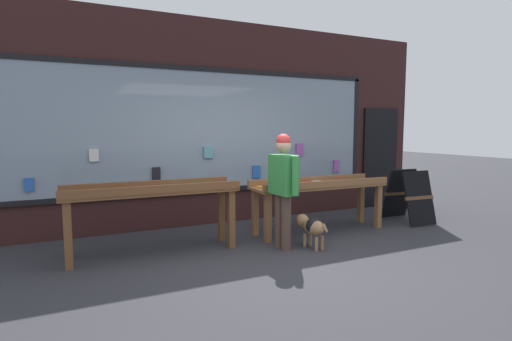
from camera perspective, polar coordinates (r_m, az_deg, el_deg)
The scene contains 7 objects.
ground_plane at distance 5.16m, azimuth 3.15°, elevation -12.94°, with size 40.00×40.00×0.00m, color #2D2D33.
shopfront_facade at distance 7.08m, azimuth -5.94°, elevation 6.56°, with size 8.84×0.29×3.53m.
display_table_left at distance 5.50m, azimuth -14.52°, elevation -3.78°, with size 2.29×0.62×0.96m.
display_table_right at distance 6.56m, azimuth 9.02°, elevation -2.69°, with size 2.29×0.65×0.87m.
person_browsing at distance 5.51m, azimuth 3.90°, elevation -1.80°, with size 0.26×0.64×1.61m.
small_dog at distance 5.72m, azimuth 7.91°, elevation -7.88°, with size 0.29×0.60×0.45m.
sandwich_board_sign at distance 7.69m, azimuth 20.95°, elevation -3.35°, with size 0.64×0.86×0.92m.
Camera 1 is at (-2.36, -4.28, 1.68)m, focal length 28.00 mm.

